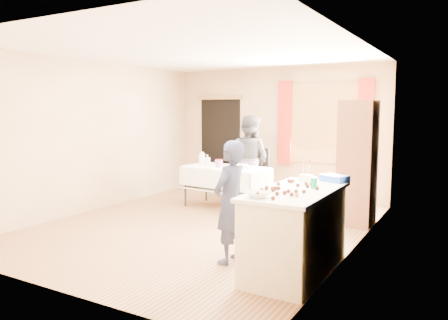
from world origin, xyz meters
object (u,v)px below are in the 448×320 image
Objects in this scene: cabinet at (358,163)px; counter at (296,231)px; party_table at (226,183)px; chair at (255,185)px; girl at (230,202)px; woman at (249,159)px.

counter is (-0.10, -2.35, -0.50)m from cabinet.
chair reaches higher than party_table.
chair is (-2.14, 0.86, -0.65)m from cabinet.
girl reaches higher than counter.
cabinet is 2.60m from girl.
cabinet is 2.40m from counter.
cabinet is at bearing 6.15° from party_table.
counter is 3.60m from woman.
girl is at bearing 120.68° from woman.
counter is 1.55× the size of chair.
chair is at bearing -81.43° from woman.
chair is at bearing -154.78° from girl.
counter is at bearing 100.56° from girl.
chair is 0.61× the size of woman.
cabinet reaches higher than chair.
girl is at bearing -109.55° from cabinet.
girl is 0.85× the size of woman.
party_table is at bearing 133.38° from counter.
counter is at bearing -92.44° from cabinet.
party_table is 0.96× the size of woman.
woman is at bearing -74.40° from chair.
party_table is 0.91m from chair.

